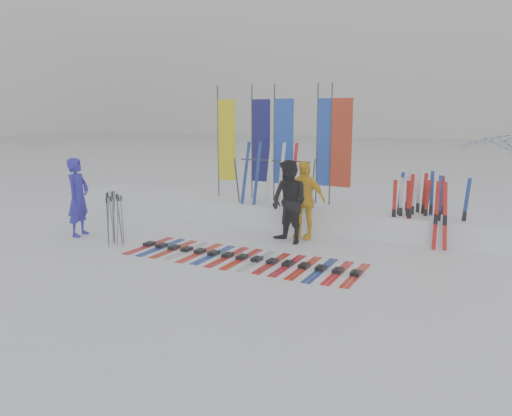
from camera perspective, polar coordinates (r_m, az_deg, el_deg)
The scene contains 10 objects.
ground at distance 9.71m, azimuth -5.31°, elevation -7.28°, with size 120.00×120.00×0.00m, color white.
snow_bank at distance 13.64m, azimuth 4.87°, elevation -0.74°, with size 14.00×1.60×0.60m, color white.
person_blue at distance 13.08m, azimuth -19.65°, elevation 1.17°, with size 0.71×0.46×1.94m, color #231DAD.
person_black at distance 11.64m, azimuth 3.81°, elevation 0.69°, with size 0.95×0.74×1.95m, color black.
person_yellow at distance 12.11m, azimuth 5.43°, elevation 0.94°, with size 1.11×0.46×1.90m, color yellow.
ski_row at distance 10.49m, azimuth -1.63°, elevation -5.68°, with size 5.02×1.70×0.07m.
pole_cluster at distance 12.04m, azimuth -15.91°, elevation -1.19°, with size 0.60×0.51×1.25m.
feather_flags at distance 13.78m, azimuth 3.37°, elevation 7.56°, with size 3.97×0.24×3.20m.
ski_rack at distance 13.31m, azimuth 2.10°, elevation 3.74°, with size 2.04×0.80×1.23m.
upright_skis at distance 12.39m, azimuth 18.53°, elevation -0.13°, with size 1.61×1.21×1.66m.
Camera 1 is at (4.90, -7.84, 2.98)m, focal length 35.00 mm.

